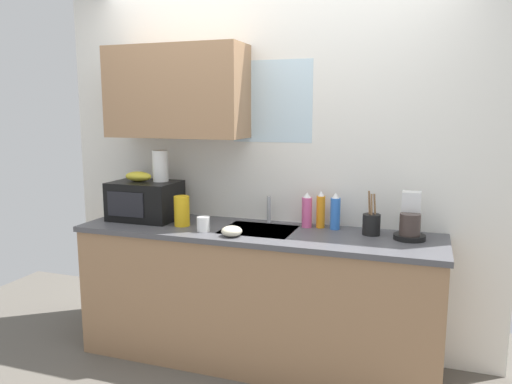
{
  "coord_description": "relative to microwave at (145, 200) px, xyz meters",
  "views": [
    {
      "loc": [
        1.02,
        -2.95,
        1.67
      ],
      "look_at": [
        0.0,
        0.0,
        1.15
      ],
      "focal_mm": 34.69,
      "sensor_mm": 36.0,
      "label": 1
    }
  ],
  "objects": [
    {
      "name": "microwave",
      "position": [
        0.0,
        0.0,
        0.0
      ],
      "size": [
        0.46,
        0.35,
        0.27
      ],
      "color": "black",
      "rests_on": "counter_unit"
    },
    {
      "name": "kitchen_wall_assembly",
      "position": [
        0.72,
        0.26,
        0.33
      ],
      "size": [
        3.14,
        0.42,
        2.5
      ],
      "color": "white",
      "rests_on": "ground"
    },
    {
      "name": "dish_soap_bottle_blue",
      "position": [
        1.33,
        0.14,
        -0.02
      ],
      "size": [
        0.06,
        0.06,
        0.24
      ],
      "color": "blue",
      "rests_on": "counter_unit"
    },
    {
      "name": "cereal_canister",
      "position": [
        0.34,
        -0.1,
        -0.03
      ],
      "size": [
        0.1,
        0.1,
        0.2
      ],
      "primitive_type": "cylinder",
      "color": "gold",
      "rests_on": "counter_unit"
    },
    {
      "name": "coffee_maker",
      "position": [
        1.8,
        0.06,
        -0.03
      ],
      "size": [
        0.19,
        0.21,
        0.28
      ],
      "color": "black",
      "rests_on": "counter_unit"
    },
    {
      "name": "utensil_crock",
      "position": [
        1.57,
        0.07,
        -0.06
      ],
      "size": [
        0.11,
        0.11,
        0.28
      ],
      "color": "black",
      "rests_on": "counter_unit"
    },
    {
      "name": "dish_soap_bottle_orange",
      "position": [
        1.23,
        0.15,
        -0.02
      ],
      "size": [
        0.06,
        0.06,
        0.25
      ],
      "color": "orange",
      "rests_on": "counter_unit"
    },
    {
      "name": "small_bowl",
      "position": [
        0.76,
        -0.25,
        -0.1
      ],
      "size": [
        0.13,
        0.13,
        0.06
      ],
      "primitive_type": "ellipsoid",
      "color": "beige",
      "rests_on": "counter_unit"
    },
    {
      "name": "dish_soap_bottle_pink",
      "position": [
        1.14,
        0.14,
        -0.03
      ],
      "size": [
        0.07,
        0.07,
        0.23
      ],
      "color": "#E55999",
      "rests_on": "counter_unit"
    },
    {
      "name": "counter_unit",
      "position": [
        0.85,
        -0.05,
        -0.58
      ],
      "size": [
        2.37,
        0.63,
        0.9
      ],
      "color": "#9E7551",
      "rests_on": "ground"
    },
    {
      "name": "mug_white",
      "position": [
        0.54,
        -0.19,
        -0.09
      ],
      "size": [
        0.08,
        0.08,
        0.09
      ],
      "primitive_type": "cylinder",
      "color": "white",
      "rests_on": "counter_unit"
    },
    {
      "name": "paper_towel_roll",
      "position": [
        0.1,
        0.05,
        0.24
      ],
      "size": [
        0.11,
        0.11,
        0.22
      ],
      "primitive_type": "cylinder",
      "color": "white",
      "rests_on": "microwave"
    },
    {
      "name": "banana_bunch",
      "position": [
        -0.05,
        0.0,
        0.17
      ],
      "size": [
        0.2,
        0.11,
        0.07
      ],
      "primitive_type": "ellipsoid",
      "color": "gold",
      "rests_on": "microwave"
    },
    {
      "name": "sink_faucet",
      "position": [
        0.86,
        0.19,
        -0.04
      ],
      "size": [
        0.03,
        0.03,
        0.18
      ],
      "primitive_type": "cylinder",
      "color": "#B2B5BA",
      "rests_on": "counter_unit"
    }
  ]
}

